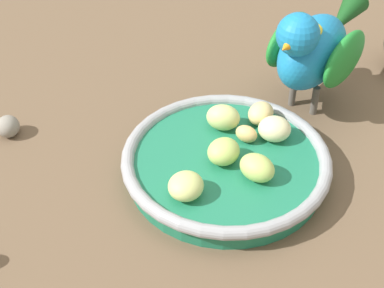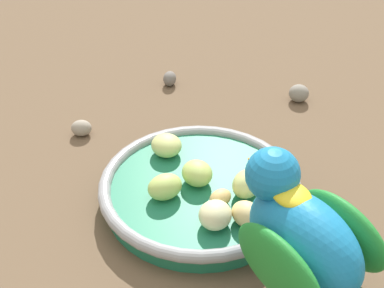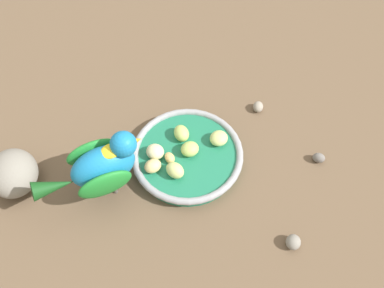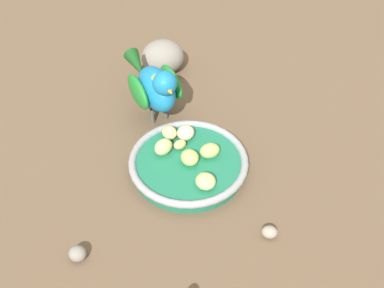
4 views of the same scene
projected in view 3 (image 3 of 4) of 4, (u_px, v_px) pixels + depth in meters
ground_plane at (190, 159)px, 0.82m from camera, size 4.00×4.00×0.00m
feeding_bowl at (187, 155)px, 0.80m from camera, size 0.22×0.22×0.03m
apple_piece_0 at (171, 160)px, 0.78m from camera, size 0.02×0.03×0.02m
apple_piece_1 at (188, 150)px, 0.78m from camera, size 0.04×0.03×0.03m
apple_piece_2 at (219, 138)px, 0.80m from camera, size 0.04×0.04×0.02m
apple_piece_3 at (175, 170)px, 0.76m from camera, size 0.04×0.05×0.03m
apple_piece_4 at (180, 134)px, 0.80m from camera, size 0.03×0.04×0.03m
apple_piece_5 at (155, 152)px, 0.78m from camera, size 0.05×0.05×0.03m
apple_piece_6 at (153, 166)px, 0.77m from camera, size 0.04×0.03×0.02m
parrot at (101, 166)px, 0.71m from camera, size 0.21×0.10×0.14m
rock_large at (13, 173)px, 0.75m from camera, size 0.11×0.11×0.08m
pebble_0 at (319, 158)px, 0.80m from camera, size 0.03×0.03×0.02m
pebble_1 at (293, 242)px, 0.71m from camera, size 0.04×0.04×0.03m
pebble_2 at (258, 107)px, 0.88m from camera, size 0.03×0.03×0.02m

